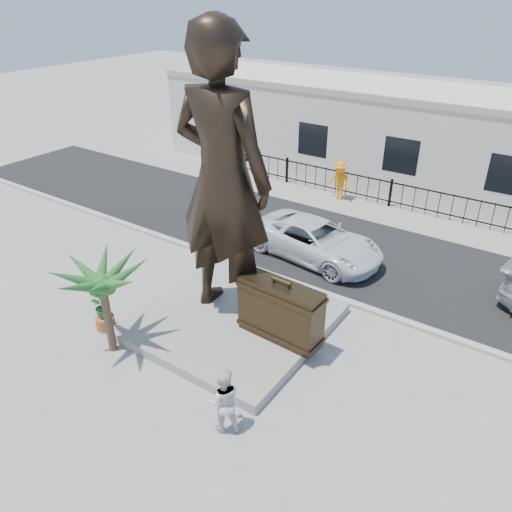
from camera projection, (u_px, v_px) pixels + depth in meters
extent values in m
plane|color=#9E9991|center=(215.00, 358.00, 13.71)|extent=(100.00, 100.00, 0.00)
cube|color=black|center=(343.00, 246.00, 19.48)|extent=(40.00, 7.00, 0.01)
cube|color=#A5A399|center=(298.00, 284.00, 16.93)|extent=(40.00, 0.25, 0.12)
cube|color=#9E9991|center=(382.00, 212.00, 22.36)|extent=(40.00, 2.50, 0.02)
cube|color=gray|center=(233.00, 321.00, 14.97)|extent=(5.20, 5.20, 0.30)
cube|color=black|center=(390.00, 194.00, 22.66)|extent=(22.00, 0.10, 1.20)
cube|color=silver|center=(426.00, 138.00, 24.91)|extent=(28.00, 7.00, 4.40)
imported|color=black|center=(223.00, 180.00, 13.40)|extent=(3.02, 2.00, 8.20)
cube|color=#302314|center=(281.00, 311.00, 13.68)|extent=(2.43, 0.88, 1.69)
imported|color=silver|center=(224.00, 400.00, 11.18)|extent=(1.04, 1.01, 1.69)
imported|color=white|center=(316.00, 240.00, 18.37)|extent=(5.36, 2.97, 1.42)
imported|color=orange|center=(339.00, 181.00, 23.22)|extent=(1.32, 0.95, 1.84)
cylinder|color=#A24F2B|center=(106.00, 322.00, 14.81)|extent=(0.56, 0.56, 0.40)
imported|color=#1D5C25|center=(103.00, 307.00, 14.54)|extent=(0.76, 0.71, 0.70)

